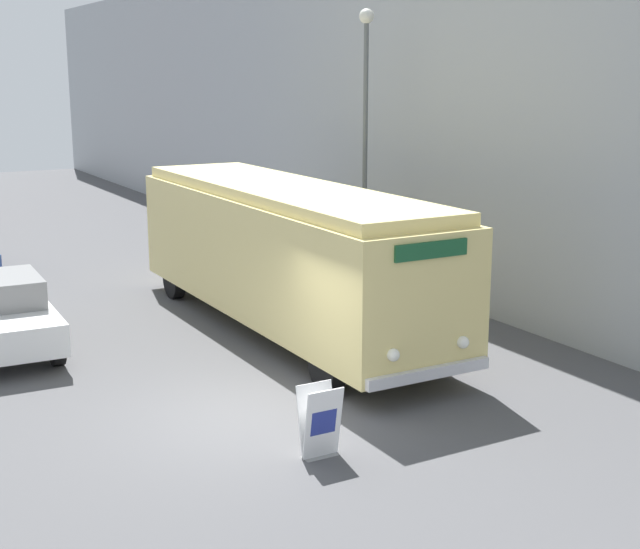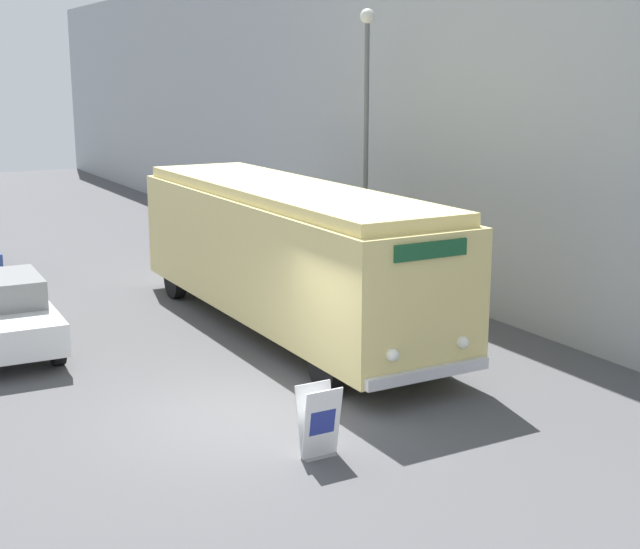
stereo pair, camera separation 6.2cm
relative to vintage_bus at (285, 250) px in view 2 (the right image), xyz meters
The scene contains 6 objects.
ground_plane 5.41m from the vintage_bus, 124.40° to the right, with size 80.00×80.00×0.00m, color #4C4C4F.
building_wall_right 7.89m from the vintage_bus, 51.19° to the left, with size 0.30×60.00×8.94m.
vintage_bus is the anchor object (origin of this frame).
sign_board 6.79m from the vintage_bus, 112.92° to the right, with size 0.59×0.40×1.08m.
streetlamp 4.78m from the vintage_bus, 32.13° to the left, with size 0.36×0.36×7.00m.
parked_car_near 5.91m from the vintage_bus, 166.13° to the left, with size 1.93×4.19×1.53m.
Camera 2 is at (-5.62, -12.55, 5.51)m, focal length 50.00 mm.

